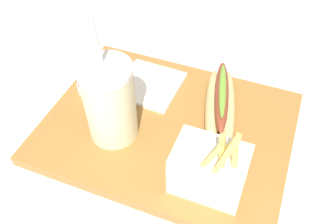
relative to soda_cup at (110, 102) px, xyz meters
The scene contains 7 objects.
ground_plane 0.14m from the soda_cup, 147.61° to the right, with size 2.40×2.40×0.02m, color silver.
food_tray 0.13m from the soda_cup, 147.61° to the right, with size 0.43×0.33×0.02m, color olive.
soda_cup is the anchor object (origin of this frame).
fries_basket 0.19m from the soda_cup, 166.55° to the left, with size 0.11×0.07×0.15m.
hot_dog_1 0.20m from the soda_cup, 145.40° to the right, with size 0.10×0.20×0.06m.
ketchup_cup_1 0.13m from the soda_cup, 36.52° to the right, with size 0.03×0.03×0.02m.
napkin_stack 0.15m from the soda_cup, 94.89° to the right, with size 0.11×0.12×0.01m, color white.
Camera 1 is at (-0.16, 0.40, 0.51)m, focal length 39.05 mm.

